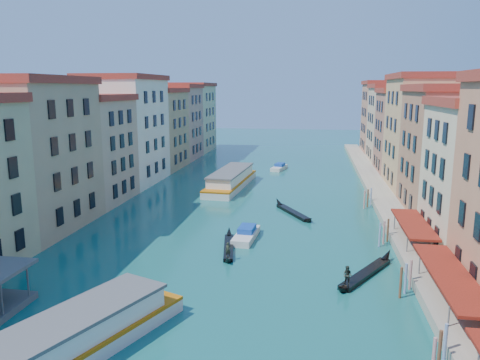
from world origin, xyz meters
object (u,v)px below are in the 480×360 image
object	(u,v)px
gondola_fore	(229,246)
gondola_right	(365,272)
vaporetto_far	(231,179)
vaporetto_near	(62,344)

from	to	relation	value
gondola_fore	gondola_right	xyz separation A→B (m)	(14.84, -5.86, 0.10)
vaporetto_far	gondola_right	distance (m)	45.22
vaporetto_near	vaporetto_far	bearing A→B (deg)	111.00
vaporetto_near	gondola_right	bearing A→B (deg)	62.36
vaporetto_far	gondola_right	bearing A→B (deg)	-58.63
vaporetto_far	gondola_fore	size ratio (longest dim) A/B	2.02
gondola_right	vaporetto_near	bearing A→B (deg)	-109.26
vaporetto_far	vaporetto_near	bearing A→B (deg)	-87.01
gondola_fore	gondola_right	world-z (taller)	gondola_right
gondola_fore	vaporetto_far	bearing A→B (deg)	90.00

